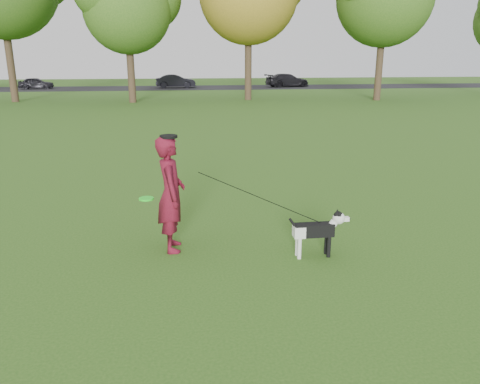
{
  "coord_description": "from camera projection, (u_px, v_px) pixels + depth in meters",
  "views": [
    {
      "loc": [
        -0.99,
        -7.11,
        3.03
      ],
      "look_at": [
        -0.07,
        -0.05,
        0.95
      ],
      "focal_mm": 35.0,
      "sensor_mm": 36.0,
      "label": 1
    }
  ],
  "objects": [
    {
      "name": "dog",
      "position": [
        318.0,
        229.0,
        7.24
      ],
      "size": [
        0.98,
        0.2,
        0.75
      ],
      "color": "black",
      "rests_on": "ground"
    },
    {
      "name": "man",
      "position": [
        171.0,
        194.0,
        7.38
      ],
      "size": [
        0.47,
        0.69,
        1.86
      ],
      "primitive_type": "imported",
      "rotation": [
        0.0,
        0.0,
        1.61
      ],
      "color": "#540C1B",
      "rests_on": "ground"
    },
    {
      "name": "car_right",
      "position": [
        287.0,
        80.0,
        46.87
      ],
      "size": [
        4.72,
        2.73,
        1.29
      ],
      "primitive_type": "imported",
      "rotation": [
        0.0,
        0.0,
        1.79
      ],
      "color": "black",
      "rests_on": "road"
    },
    {
      "name": "road",
      "position": [
        188.0,
        88.0,
        45.81
      ],
      "size": [
        120.0,
        7.0,
        0.02
      ],
      "primitive_type": "cube",
      "color": "black",
      "rests_on": "ground"
    },
    {
      "name": "ground",
      "position": [
        244.0,
        246.0,
        7.74
      ],
      "size": [
        120.0,
        120.0,
        0.0
      ],
      "primitive_type": "plane",
      "color": "#285116",
      "rests_on": "ground"
    },
    {
      "name": "car_mid",
      "position": [
        176.0,
        81.0,
        45.48
      ],
      "size": [
        3.86,
        1.45,
        1.26
      ],
      "primitive_type": "imported",
      "rotation": [
        0.0,
        0.0,
        1.6
      ],
      "color": "black",
      "rests_on": "road"
    },
    {
      "name": "man_held_items",
      "position": [
        262.0,
        199.0,
        7.26
      ],
      "size": [
        2.89,
        0.72,
        1.37
      ],
      "color": "#20FF22",
      "rests_on": "ground"
    },
    {
      "name": "car_left",
      "position": [
        36.0,
        83.0,
        43.89
      ],
      "size": [
        3.27,
        1.68,
        1.07
      ],
      "primitive_type": "imported",
      "rotation": [
        0.0,
        0.0,
        1.71
      ],
      "color": "black",
      "rests_on": "road"
    }
  ]
}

